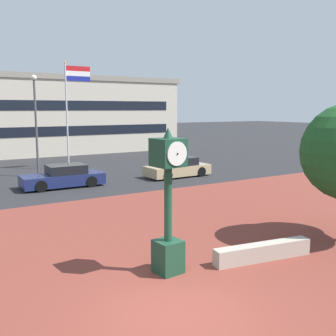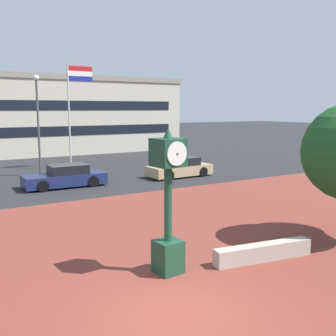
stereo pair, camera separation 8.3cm
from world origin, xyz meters
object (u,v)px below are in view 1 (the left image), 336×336
car_street_mid (63,177)px  flagpole_primary (70,104)px  street_clock (168,203)px  car_street_near (178,168)px  street_lamp_post (36,115)px  civic_building (33,115)px

car_street_mid → flagpole_primary: 8.08m
street_clock → car_street_mid: bearing=79.4°
car_street_near → street_lamp_post: size_ratio=0.67×
civic_building → street_lamp_post: size_ratio=4.38×
car_street_near → street_lamp_post: street_lamp_post is taller
street_clock → civic_building: bearing=77.3°
car_street_mid → flagpole_primary: size_ratio=0.59×
street_clock → civic_building: size_ratio=0.14×
street_clock → street_lamp_post: size_ratio=0.60×
civic_building → street_lamp_post: 16.06m
street_lamp_post → flagpole_primary: bearing=34.5°
car_street_near → flagpole_primary: bearing=33.5°
car_street_near → car_street_mid: (-7.54, 0.51, 0.00)m
street_clock → flagpole_primary: flagpole_primary is taller
street_clock → car_street_mid: size_ratio=0.87×
car_street_mid → car_street_near: bearing=-93.0°
car_street_near → street_lamp_post: (-7.91, 4.81, 3.47)m
street_clock → flagpole_primary: bearing=73.7°
car_street_near → street_lamp_post: 9.89m
street_lamp_post → civic_building: bearing=77.4°
car_street_mid → street_clock: bearing=175.6°
car_street_mid → flagpole_primary: (2.62, 6.35, 4.25)m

